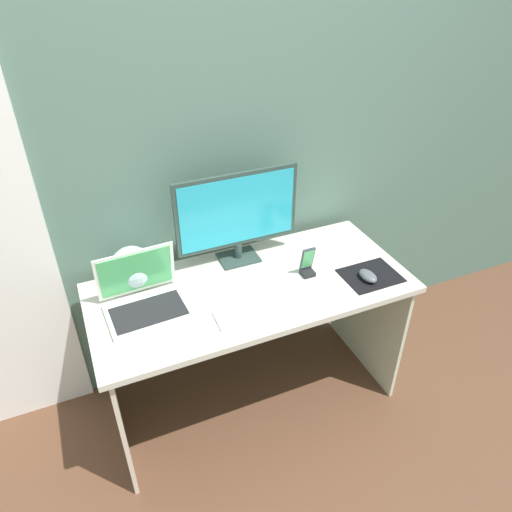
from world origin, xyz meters
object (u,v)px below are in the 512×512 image
monitor (237,214)px  fishbowl (132,268)px  keyboard_external (266,308)px  phone_in_dock (307,265)px  laptop (144,298)px  mouse (368,276)px

monitor → fishbowl: (-0.48, -0.00, -0.15)m
keyboard_external → phone_in_dock: phone_in_dock is taller
monitor → phone_in_dock: bearing=-44.6°
laptop → fishbowl: size_ratio=1.80×
monitor → mouse: monitor is taller
laptop → keyboard_external: laptop is taller
monitor → keyboard_external: (-0.03, -0.38, -0.23)m
laptop → phone_in_dock: 0.72m
monitor → laptop: 0.54m
fishbowl → phone_in_dock: bearing=-17.7°
monitor → phone_in_dock: size_ratio=4.09×
laptop → mouse: laptop is taller
keyboard_external → mouse: size_ratio=4.22×
fishbowl → phone_in_dock: (0.72, -0.23, -0.04)m
fishbowl → mouse: fishbowl is taller
phone_in_dock → laptop: bearing=175.1°
keyboard_external → mouse: 0.49m
keyboard_external → laptop: bearing=157.0°
mouse → phone_in_dock: phone_in_dock is taller
fishbowl → mouse: bearing=-21.6°
monitor → mouse: bearing=-39.3°
fishbowl → keyboard_external: bearing=-39.8°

